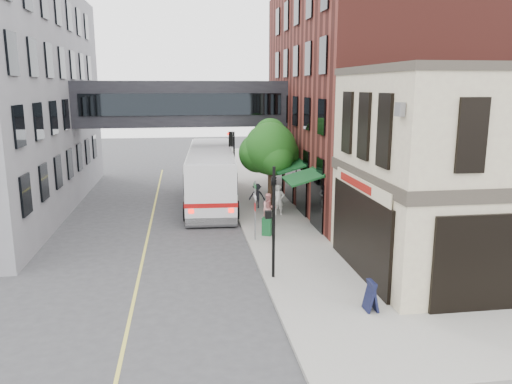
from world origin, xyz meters
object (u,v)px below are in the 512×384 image
object	(u,v)px
newspaper_box	(267,226)
bus	(211,173)
pedestrian_b	(269,209)
sandwich_board	(371,296)
pedestrian_a	(279,200)
pedestrian_c	(257,196)

from	to	relation	value
newspaper_box	bus	bearing A→B (deg)	127.91
pedestrian_b	sandwich_board	world-z (taller)	pedestrian_b
newspaper_box	sandwich_board	distance (m)	9.40
sandwich_board	newspaper_box	bearing A→B (deg)	101.53
pedestrian_a	newspaper_box	size ratio (longest dim) A/B	1.94
pedestrian_c	newspaper_box	xyz separation A→B (m)	(-0.35, -5.86, -0.32)
sandwich_board	pedestrian_c	bearing A→B (deg)	95.40
sandwich_board	pedestrian_a	bearing A→B (deg)	91.84
bus	pedestrian_b	distance (m)	7.22
pedestrian_a	pedestrian_b	size ratio (longest dim) A/B	1.03
pedestrian_b	sandwich_board	size ratio (longest dim) A/B	1.64
pedestrian_b	sandwich_board	bearing A→B (deg)	-92.94
bus	pedestrian_c	distance (m)	3.99
pedestrian_a	pedestrian_b	distance (m)	2.19
pedestrian_a	newspaper_box	world-z (taller)	pedestrian_a
bus	pedestrian_c	size ratio (longest dim) A/B	8.54
pedestrian_c	sandwich_board	size ratio (longest dim) A/B	1.47
bus	sandwich_board	distance (m)	18.36
pedestrian_b	newspaper_box	size ratio (longest dim) A/B	1.88
pedestrian_b	newspaper_box	distance (m)	2.11
pedestrian_b	pedestrian_a	bearing A→B (deg)	53.85
bus	pedestrian_a	size ratio (longest dim) A/B	7.40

